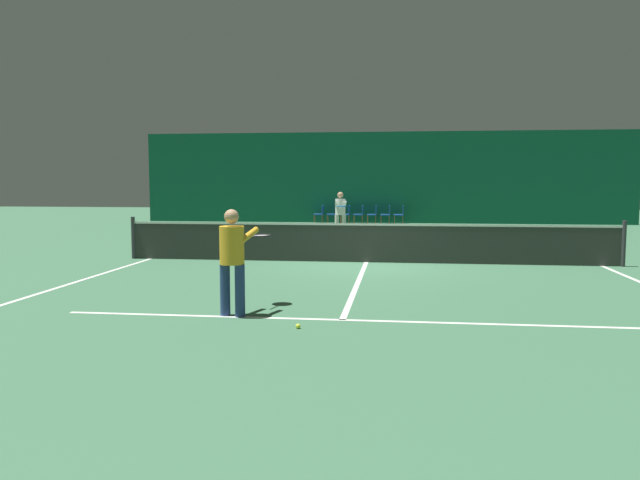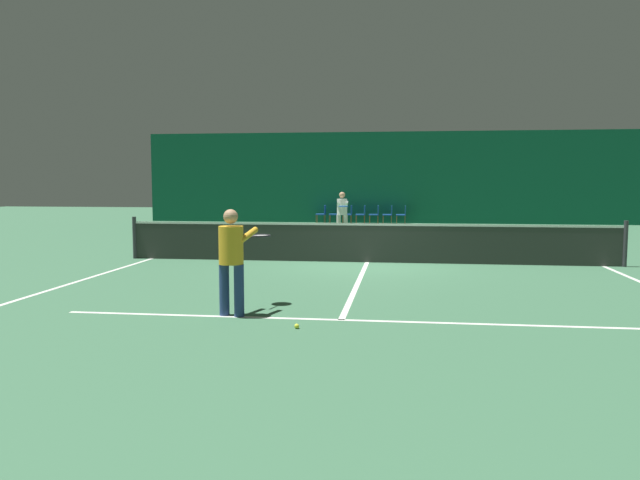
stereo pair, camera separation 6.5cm
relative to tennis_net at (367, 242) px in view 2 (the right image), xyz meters
name	(u,v)px [view 2 (the right image)]	position (x,y,z in m)	size (l,w,h in m)	color
ground_plane	(367,262)	(0.00, 0.00, -0.51)	(60.00, 60.00, 0.00)	#386647
backdrop_curtain	(385,178)	(0.00, 14.54, 1.63)	(23.00, 0.12, 4.28)	#0F5138
court_line_baseline_far	(383,227)	(0.00, 11.90, -0.51)	(11.00, 0.10, 0.00)	silver
court_line_service_far	(378,238)	(0.00, 6.40, -0.51)	(8.25, 0.10, 0.00)	silver
court_line_service_near	(341,320)	(0.00, -6.40, -0.51)	(8.25, 0.10, 0.00)	silver
court_line_sideline_left	(152,259)	(-5.50, 0.00, -0.51)	(0.10, 23.80, 0.00)	silver
court_line_sideline_right	(604,266)	(5.50, 0.00, -0.51)	(0.10, 23.80, 0.00)	silver
court_line_centre	(367,262)	(0.00, 0.00, -0.51)	(0.10, 12.80, 0.00)	silver
tennis_net	(367,242)	(0.00, 0.00, 0.00)	(12.00, 0.10, 1.07)	#2D332D
player_near	(233,254)	(-1.61, -6.29, 0.40)	(0.64, 1.35, 1.57)	navy
player_far	(342,211)	(-1.29, 6.96, 0.42)	(0.53, 1.35, 1.59)	beige
courtside_chair_0	(322,213)	(-2.92, 13.99, -0.03)	(0.44, 0.44, 0.84)	brown
courtside_chair_1	(336,213)	(-2.29, 13.99, -0.03)	(0.44, 0.44, 0.84)	brown
courtside_chair_2	(349,213)	(-1.67, 13.99, -0.03)	(0.44, 0.44, 0.84)	brown
courtside_chair_3	(362,213)	(-1.04, 13.99, -0.03)	(0.44, 0.44, 0.84)	brown
courtside_chair_4	(376,213)	(-0.42, 13.99, -0.03)	(0.44, 0.44, 0.84)	brown
courtside_chair_5	(389,213)	(0.21, 13.99, -0.03)	(0.44, 0.44, 0.84)	brown
courtside_chair_6	(403,213)	(0.83, 13.99, -0.03)	(0.44, 0.44, 0.84)	brown
tennis_ball	(297,326)	(-0.54, -6.99, -0.48)	(0.07, 0.07, 0.07)	#D1DB33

